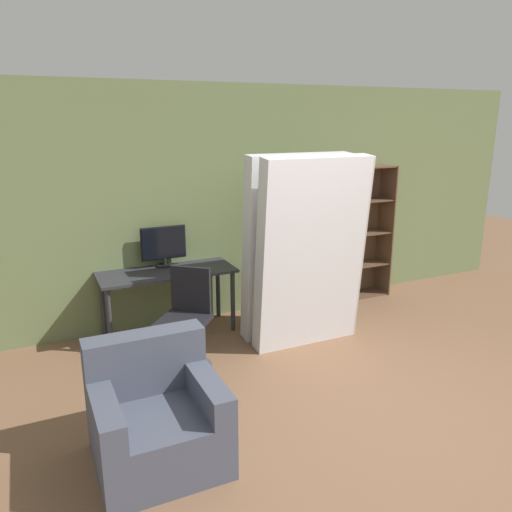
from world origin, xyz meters
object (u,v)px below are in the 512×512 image
Objects in this scene: mattress_near at (312,254)px; mattress_far at (296,247)px; office_chair at (186,328)px; armchair at (156,417)px; monitor at (164,245)px; bookshelf at (350,231)px.

mattress_near and mattress_far have the same top height.
office_chair is 1.33m from armchair.
office_chair is 1.48m from mattress_far.
armchair is at bearing -106.99° from monitor.
mattress_near is at bearing -139.01° from bookshelf.
monitor reaches higher than office_chair.
office_chair is at bearing 63.64° from armchair.
mattress_far is at bearing -149.00° from bookshelf.
mattress_far is at bearing 11.30° from office_chair.
armchair is at bearing -116.36° from office_chair.
bookshelf is at bearing 21.35° from office_chair.
office_chair is 1.14× the size of armchair.
mattress_near is at bearing -2.55° from office_chair.
bookshelf is 0.88× the size of mattress_near.
bookshelf is at bearing 40.99° from mattress_near.
bookshelf reaches higher than office_chair.
mattress_near reaches higher than armchair.
mattress_near is (1.24, -1.08, 0.02)m from monitor.
mattress_near reaches higher than monitor.
mattress_far reaches higher than bookshelf.
bookshelf is 2.04× the size of armchair.
mattress_near reaches higher than bookshelf.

